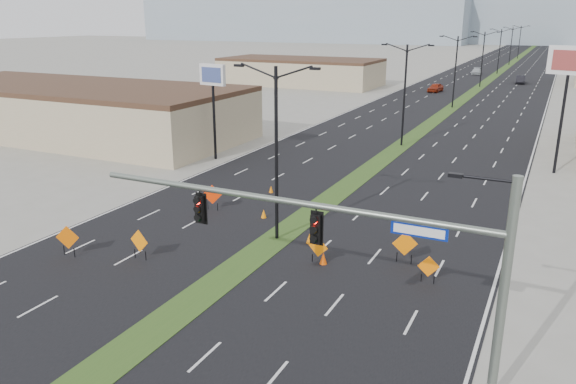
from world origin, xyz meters
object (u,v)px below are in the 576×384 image
at_px(streetlight_5, 511,45).
at_px(construction_sign_0, 68,238).
at_px(streetlight_4, 500,50).
at_px(car_far, 477,71).
at_px(construction_sign_1, 139,242).
at_px(construction_sign_4, 405,245).
at_px(cone_1, 323,258).
at_px(streetlight_2, 455,70).
at_px(construction_sign_5, 428,268).
at_px(streetlight_6, 520,41).
at_px(pole_sign_east_near, 569,70).
at_px(cone_3, 271,189).
at_px(construction_sign_2, 212,195).
at_px(construction_sign_3, 318,248).
at_px(streetlight_3, 483,57).
at_px(car_left, 436,88).
at_px(pole_sign_west, 213,83).
at_px(streetlight_0, 276,149).
at_px(cone_2, 309,239).
at_px(cone_0, 264,214).
at_px(signal_mast, 365,249).
at_px(streetlight_1, 405,92).
at_px(car_mid, 521,80).

height_order(streetlight_5, construction_sign_0, streetlight_5).
relative_size(streetlight_4, car_far, 2.00).
height_order(construction_sign_1, construction_sign_4, construction_sign_4).
xyz_separation_m(streetlight_4, cone_1, (3.83, -114.11, -5.08)).
bearing_deg(streetlight_2, construction_sign_5, -80.89).
bearing_deg(streetlight_6, streetlight_2, -90.00).
height_order(construction_sign_5, pole_sign_east_near, pole_sign_east_near).
bearing_deg(cone_3, construction_sign_2, -108.55).
height_order(construction_sign_0, construction_sign_3, construction_sign_0).
bearing_deg(construction_sign_0, car_far, 67.52).
relative_size(streetlight_3, streetlight_6, 1.00).
relative_size(car_left, construction_sign_3, 2.91).
xyz_separation_m(car_far, pole_sign_east_near, (18.47, -85.72, 7.79)).
bearing_deg(pole_sign_west, streetlight_0, -37.41).
relative_size(construction_sign_3, construction_sign_5, 1.05).
xyz_separation_m(streetlight_5, construction_sign_2, (-6.27, -137.28, -4.37)).
xyz_separation_m(streetlight_2, cone_2, (2.01, -55.82, -5.12)).
bearing_deg(cone_0, streetlight_6, 89.17).
distance_m(streetlight_0, pole_sign_east_near, 27.49).
xyz_separation_m(streetlight_5, construction_sign_3, (3.53, -142.12, -4.54)).
bearing_deg(streetlight_3, signal_mast, -84.80).
relative_size(streetlight_3, construction_sign_1, 5.94).
height_order(construction_sign_2, construction_sign_4, construction_sign_4).
relative_size(streetlight_1, construction_sign_1, 5.94).
relative_size(streetlight_2, car_left, 2.29).
height_order(streetlight_5, construction_sign_5, streetlight_5).
distance_m(car_mid, cone_3, 86.18).
relative_size(streetlight_5, construction_sign_1, 5.94).
bearing_deg(streetlight_6, construction_sign_5, -86.87).
distance_m(streetlight_3, cone_3, 76.38).
relative_size(construction_sign_0, pole_sign_east_near, 0.17).
relative_size(construction_sign_1, cone_1, 2.52).
xyz_separation_m(car_far, construction_sign_5, (13.44, -110.90, 0.10)).
height_order(streetlight_1, construction_sign_5, streetlight_1).
relative_size(streetlight_6, construction_sign_0, 5.70).
relative_size(car_mid, cone_0, 8.10).
height_order(streetlight_2, construction_sign_3, streetlight_2).
relative_size(streetlight_2, construction_sign_2, 5.65).
bearing_deg(cone_1, construction_sign_1, -157.92).
bearing_deg(construction_sign_1, construction_sign_2, 103.20).
distance_m(streetlight_5, streetlight_6, 28.00).
relative_size(streetlight_0, cone_0, 16.97).
xyz_separation_m(signal_mast, pole_sign_west, (-22.56, 25.01, 2.16)).
bearing_deg(car_left, streetlight_4, 89.14).
bearing_deg(pole_sign_east_near, construction_sign_1, -107.83).
relative_size(cone_1, cone_3, 1.25).
height_order(streetlight_3, car_left, streetlight_3).
xyz_separation_m(car_left, construction_sign_0, (-3.11, -80.21, 0.29)).
xyz_separation_m(streetlight_3, streetlight_5, (0.00, 56.00, 0.00)).
relative_size(streetlight_5, cone_3, 18.79).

